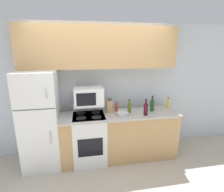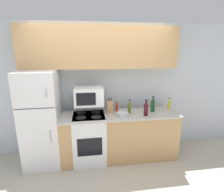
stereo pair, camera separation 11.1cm
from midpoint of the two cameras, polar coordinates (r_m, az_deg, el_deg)
The scene contains 14 objects.
ground_plane at distance 3.40m, azimuth -1.28°, elevation -22.23°, with size 12.00×12.00×0.00m, color beige.
wall_back at distance 3.53m, azimuth -2.85°, elevation 2.14°, with size 8.00×0.05×2.55m.
lower_cabinets at distance 3.44m, azimuth 3.42°, elevation -12.83°, with size 2.17×0.61×0.91m.
refrigerator at distance 3.36m, azimuth -21.03°, elevation -6.95°, with size 0.63×0.72×1.72m.
upper_cabinets at distance 3.25m, azimuth -2.70°, elevation 15.50°, with size 2.80×0.34×0.73m.
stove at distance 3.36m, azimuth -6.41°, elevation -13.21°, with size 0.59×0.59×1.08m.
microwave at distance 3.16m, azimuth -6.56°, elevation -0.10°, with size 0.51×0.38×0.31m.
knife_block at distance 3.26m, azimuth 0.26°, elevation -3.51°, with size 0.11×0.08×0.29m.
bowl at distance 3.14m, azimuth 4.48°, elevation -5.83°, with size 0.22×0.22×0.07m.
bottle_cooking_spray at distance 3.69m, azimuth 18.96°, elevation -2.62°, with size 0.06×0.06×0.22m.
bottle_olive_oil at distance 3.27m, azimuth 6.69°, elevation -3.80°, with size 0.06×0.06×0.26m.
bottle_wine_green at distance 3.43m, azimuth 14.08°, elevation -3.00°, with size 0.08×0.08×0.30m.
bottle_wine_red at distance 3.18m, azimuth 12.02°, elevation -4.27°, with size 0.08×0.08×0.30m.
bottle_hot_sauce at distance 3.32m, azimuth 2.51°, elevation -3.84°, with size 0.05×0.05×0.20m.
Camera 2 is at (-0.26, -2.70, 2.05)m, focal length 28.00 mm.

